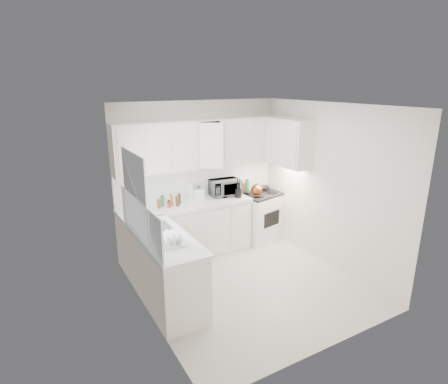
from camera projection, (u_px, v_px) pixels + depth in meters
floor at (247, 284)px, 5.46m from camera, size 3.20×3.20×0.00m
ceiling at (251, 105)px, 4.72m from camera, size 3.20×3.20×0.00m
wall_back at (199, 176)px, 6.42m from camera, size 3.00×0.00×3.00m
wall_front at (335, 243)px, 3.76m from camera, size 3.00×0.00×3.00m
wall_left at (144, 220)px, 4.38m from camera, size 0.00×3.20×3.20m
wall_right at (328, 187)px, 5.80m from camera, size 0.00×3.20×3.20m
window_blinds at (136, 193)px, 4.61m from camera, size 0.06×0.96×1.06m
lower_cabinets_back at (187, 231)px, 6.23m from camera, size 2.22×0.60×0.90m
lower_cabinets_left at (165, 271)px, 4.93m from camera, size 0.60×1.60×0.90m
countertop_back at (186, 205)px, 6.09m from camera, size 2.24×0.64×0.05m
countertop_left at (164, 238)px, 4.80m from camera, size 0.64×1.62×0.05m
backsplash_back at (199, 181)px, 6.44m from camera, size 2.98×0.02×0.55m
backsplash_left at (140, 221)px, 4.57m from camera, size 0.02×1.60×0.55m
upper_cabinets_back at (203, 167)px, 6.23m from camera, size 3.00×0.33×0.80m
upper_cabinets_right at (288, 166)px, 6.35m from camera, size 0.33×0.90×0.80m
sink at (154, 219)px, 5.05m from camera, size 0.42×0.38×0.30m
stove at (259, 210)px, 6.90m from camera, size 0.88×0.77×1.16m
tea_kettle at (257, 189)px, 6.54m from camera, size 0.28×0.24×0.24m
frying_pan at (263, 187)px, 7.00m from camera, size 0.29×0.45×0.04m
microwave at (225, 186)px, 6.49m from camera, size 0.54×0.33×0.35m
rice_cooker at (199, 192)px, 6.30m from camera, size 0.29×0.29×0.23m
paper_towel at (190, 191)px, 6.32m from camera, size 0.12×0.12×0.27m
utensil_crock at (238, 188)px, 6.36m from camera, size 0.13×0.13×0.36m
dish_rack at (170, 238)px, 4.51m from camera, size 0.40×0.33×0.20m
spice_left_0 at (157, 202)px, 5.95m from camera, size 0.06×0.06×0.13m
spice_left_1 at (163, 203)px, 5.91m from camera, size 0.06×0.06×0.13m
spice_left_2 at (165, 201)px, 6.02m from camera, size 0.06×0.06×0.13m
spice_left_3 at (172, 202)px, 5.98m from camera, size 0.06×0.06×0.13m
spice_left_4 at (174, 199)px, 6.09m from camera, size 0.06×0.06×0.13m
spice_left_5 at (180, 200)px, 6.06m from camera, size 0.06×0.06×0.13m
sauce_right_0 at (231, 188)px, 6.65m from camera, size 0.06×0.06×0.19m
sauce_right_1 at (235, 188)px, 6.63m from camera, size 0.06×0.06×0.19m
sauce_right_2 at (236, 187)px, 6.71m from camera, size 0.06×0.06×0.19m
sauce_right_3 at (241, 187)px, 6.68m from camera, size 0.06×0.06×0.19m
sauce_right_4 at (241, 186)px, 6.76m from camera, size 0.06×0.06×0.19m
sauce_right_5 at (246, 187)px, 6.73m from camera, size 0.06×0.06×0.19m
sauce_right_6 at (246, 185)px, 6.81m from camera, size 0.06×0.06×0.19m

